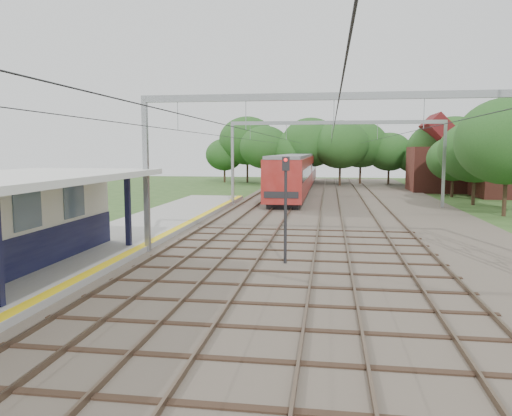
{
  "coord_description": "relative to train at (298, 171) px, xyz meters",
  "views": [
    {
      "loc": [
        3.06,
        -6.2,
        4.64
      ],
      "look_at": [
        -0.75,
        19.65,
        1.6
      ],
      "focal_mm": 35.0,
      "sensor_mm": 36.0,
      "label": 1
    }
  ],
  "objects": [
    {
      "name": "ballast_bed",
      "position": [
        4.5,
        -20.33,
        -2.22
      ],
      "size": [
        18.0,
        90.0,
        0.1
      ],
      "primitive_type": "cube",
      "color": "#473D33",
      "rests_on": "ground"
    },
    {
      "name": "platform",
      "position": [
        -7.0,
        -36.33,
        -2.1
      ],
      "size": [
        5.0,
        52.0,
        0.35
      ],
      "primitive_type": "cube",
      "color": "gray",
      "rests_on": "ground"
    },
    {
      "name": "yellow_stripe",
      "position": [
        -4.75,
        -36.33,
        -1.92
      ],
      "size": [
        0.45,
        52.0,
        0.01
      ],
      "primitive_type": "cube",
      "color": "yellow",
      "rests_on": "platform"
    },
    {
      "name": "rail_tracks",
      "position": [
        2.0,
        -20.33,
        -2.1
      ],
      "size": [
        11.8,
        88.0,
        0.15
      ],
      "color": "brown",
      "rests_on": "ballast_bed"
    },
    {
      "name": "catenary_system",
      "position": [
        3.89,
        -25.05,
        3.24
      ],
      "size": [
        17.22,
        88.0,
        7.0
      ],
      "color": "gray",
      "rests_on": "ground"
    },
    {
      "name": "tree_band",
      "position": [
        4.34,
        6.79,
        2.65
      ],
      "size": [
        31.72,
        30.88,
        8.82
      ],
      "color": "#382619",
      "rests_on": "ground"
    },
    {
      "name": "house_far",
      "position": [
        16.5,
        1.67,
        0.96
      ],
      "size": [
        8.0,
        6.12,
        8.66
      ],
      "color": "brown",
      "rests_on": "ground"
    },
    {
      "name": "train",
      "position": [
        0.0,
        0.0,
        0.0
      ],
      "size": [
        3.12,
        38.85,
        4.09
      ],
      "color": "black",
      "rests_on": "ballast_bed"
    },
    {
      "name": "signal_post",
      "position": [
        1.85,
        -36.85,
        0.49
      ],
      "size": [
        0.32,
        0.27,
        4.38
      ],
      "rotation": [
        0.0,
        0.0,
        0.1
      ],
      "color": "black",
      "rests_on": "ground"
    }
  ]
}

